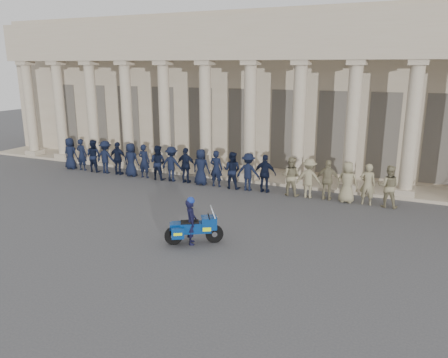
% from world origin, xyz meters
% --- Properties ---
extents(ground, '(90.00, 90.00, 0.00)m').
position_xyz_m(ground, '(0.00, 0.00, 0.00)').
color(ground, '#414143').
rests_on(ground, ground).
extents(building, '(40.00, 12.50, 9.00)m').
position_xyz_m(building, '(-0.00, 14.74, 4.52)').
color(building, tan).
rests_on(building, ground).
extents(officer_rank, '(18.82, 0.71, 1.88)m').
position_xyz_m(officer_rank, '(-3.09, 6.20, 0.94)').
color(officer_rank, black).
rests_on(officer_rank, ground).
extents(motorcycle, '(1.82, 1.38, 1.32)m').
position_xyz_m(motorcycle, '(0.03, -0.82, 0.57)').
color(motorcycle, black).
rests_on(motorcycle, ground).
extents(rider, '(0.64, 0.70, 1.71)m').
position_xyz_m(rider, '(-0.06, -0.88, 0.85)').
color(rider, black).
rests_on(rider, ground).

